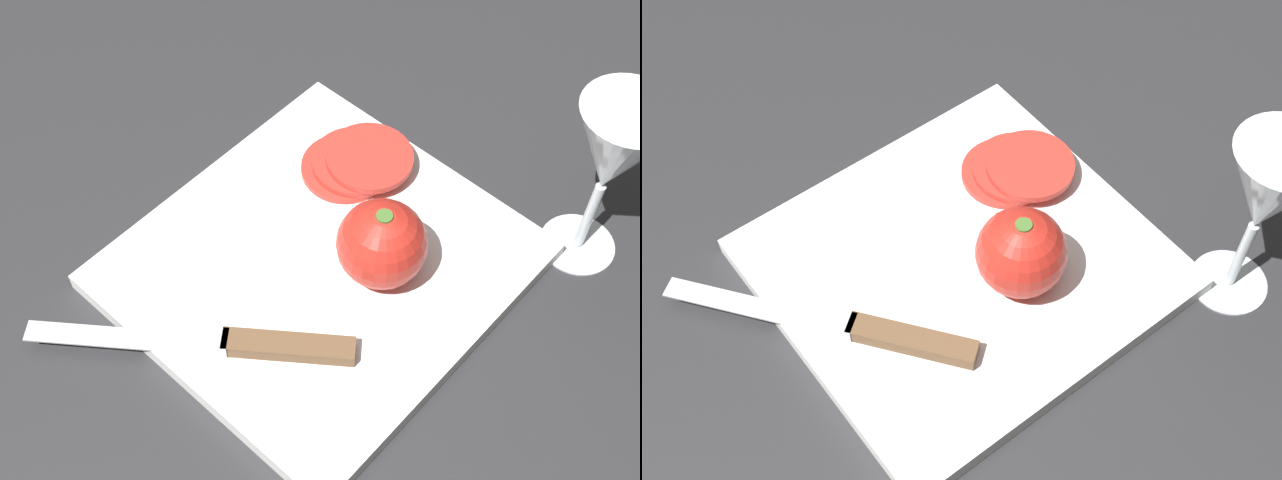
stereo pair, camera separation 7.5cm
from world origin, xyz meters
The scene contains 6 objects.
ground_plane centered at (0.00, 0.00, 0.00)m, with size 3.00×3.00×0.00m, color #28282B.
cutting_board centered at (0.08, -0.04, 0.01)m, with size 0.32×0.30×0.02m.
wine_glass centered at (0.26, -0.19, 0.12)m, with size 0.08×0.08×0.18m.
whole_tomato centered at (0.11, -0.08, 0.06)m, with size 0.08×0.08×0.08m.
knife centered at (-0.02, -0.06, 0.02)m, with size 0.18×0.23×0.01m.
tomato_slice_stack_near centered at (0.18, 0.01, 0.03)m, with size 0.10×0.09×0.02m.
Camera 1 is at (-0.24, -0.33, 0.66)m, focal length 50.00 mm.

